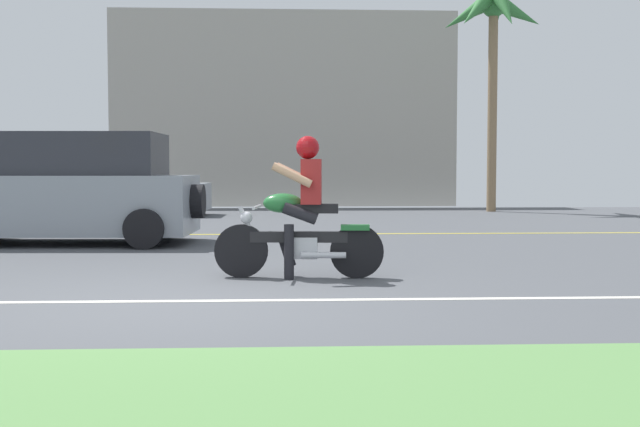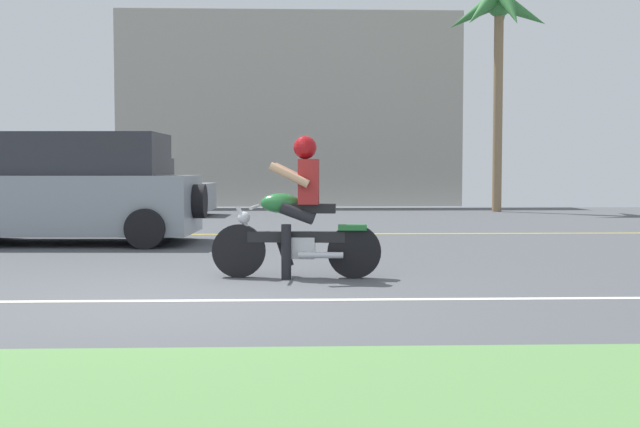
{
  "view_description": "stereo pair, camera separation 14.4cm",
  "coord_description": "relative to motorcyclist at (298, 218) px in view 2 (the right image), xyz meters",
  "views": [
    {
      "loc": [
        0.92,
        -7.47,
        1.26
      ],
      "look_at": [
        1.47,
        3.99,
        0.61
      ],
      "focal_mm": 44.25,
      "sensor_mm": 36.0,
      "label": 1
    },
    {
      "loc": [
        1.06,
        -7.48,
        1.26
      ],
      "look_at": [
        1.47,
        3.99,
        0.61
      ],
      "focal_mm": 44.25,
      "sensor_mm": 36.0,
      "label": 2
    }
  ],
  "objects": [
    {
      "name": "lane_line_far",
      "position": [
        -1.13,
        6.11,
        -0.69
      ],
      "size": [
        50.4,
        0.12,
        0.01
      ],
      "primitive_type": "cube",
      "color": "yellow",
      "rests_on": "ground"
    },
    {
      "name": "parked_car_1",
      "position": [
        -4.43,
        12.35,
        0.03
      ],
      "size": [
        4.33,
        2.04,
        1.55
      ],
      "color": "#8C939E",
      "rests_on": "ground"
    },
    {
      "name": "ground",
      "position": [
        -1.13,
        1.39,
        -0.71
      ],
      "size": [
        56.0,
        30.0,
        0.04
      ],
      "primitive_type": "cube",
      "color": "#4C4F54"
    },
    {
      "name": "lane_line_near",
      "position": [
        -1.13,
        -1.57,
        -0.69
      ],
      "size": [
        50.4,
        0.12,
        0.01
      ],
      "primitive_type": "cube",
      "color": "silver",
      "rests_on": "ground"
    },
    {
      "name": "motorcyclist",
      "position": [
        0.0,
        0.0,
        0.0
      ],
      "size": [
        1.97,
        0.64,
        1.64
      ],
      "color": "black",
      "rests_on": "ground"
    },
    {
      "name": "suv_nearby",
      "position": [
        -3.88,
        4.4,
        0.21
      ],
      "size": [
        4.62,
        2.24,
        1.86
      ],
      "color": "#8C939E",
      "rests_on": "ground"
    },
    {
      "name": "building_far",
      "position": [
        -0.12,
        19.39,
        2.59
      ],
      "size": [
        11.64,
        4.0,
        6.56
      ],
      "primitive_type": "cube",
      "color": "#A8A399",
      "rests_on": "ground"
    },
    {
      "name": "palm_tree_0",
      "position": [
        5.96,
        13.98,
        4.83
      ],
      "size": [
        3.19,
        3.14,
        6.66
      ],
      "color": "#846B4C",
      "rests_on": "ground"
    }
  ]
}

